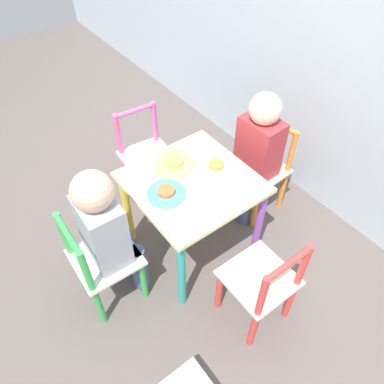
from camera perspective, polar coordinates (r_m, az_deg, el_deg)
The scene contains 11 objects.
ground_plane at distance 1.95m, azimuth 0.00°, elevation -8.05°, with size 6.00×6.00×0.00m, color #5B514C.
kids_table at distance 1.66m, azimuth 0.00°, elevation -0.27°, with size 0.51×0.51×0.47m.
chair_orange at distance 1.99m, azimuth 10.39°, elevation 3.41°, with size 0.27×0.27×0.52m.
chair_green at distance 1.64m, azimuth -13.71°, elevation -10.33°, with size 0.27×0.27×0.52m.
chair_pink at distance 2.05m, azimuth -6.98°, elevation 5.29°, with size 0.28×0.28×0.52m.
chair_red at distance 1.56m, azimuth 10.61°, elevation -13.67°, with size 0.26×0.26×0.52m.
child_back at distance 1.84m, azimuth 9.78°, elevation 6.49°, with size 0.21×0.21×0.72m.
child_front at distance 1.50m, azimuth -12.81°, elevation -5.46°, with size 0.20×0.21×0.73m.
plate_back at distance 1.65m, azimuth 3.67°, elevation 3.88°, with size 0.15×0.15×0.03m.
plate_front at distance 1.54m, azimuth -3.93°, elevation -0.12°, with size 0.16×0.16×0.03m.
plate_left at distance 1.67m, azimuth -2.74°, elevation 4.48°, with size 0.18×0.18×0.03m.
Camera 1 is at (0.91, -0.69, 1.59)m, focal length 35.00 mm.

